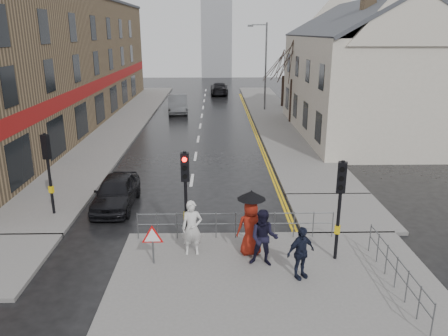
{
  "coord_description": "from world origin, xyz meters",
  "views": [
    {
      "loc": [
        1.24,
        -13.89,
        7.37
      ],
      "look_at": [
        1.59,
        3.45,
        1.92
      ],
      "focal_mm": 35.0,
      "sensor_mm": 36.0,
      "label": 1
    }
  ],
  "objects_px": {
    "car_parked": "(116,192)",
    "car_mid": "(178,104)",
    "pedestrian_a": "(192,228)",
    "pedestrian_d": "(301,253)",
    "pedestrian_b": "(264,238)",
    "pedestrian_with_umbrella": "(251,222)"
  },
  "relations": [
    {
      "from": "pedestrian_with_umbrella",
      "to": "pedestrian_d",
      "type": "xyz_separation_m",
      "value": [
        1.39,
        -1.52,
        -0.35
      ]
    },
    {
      "from": "pedestrian_b",
      "to": "pedestrian_d",
      "type": "height_order",
      "value": "pedestrian_b"
    },
    {
      "from": "pedestrian_d",
      "to": "car_mid",
      "type": "distance_m",
      "value": 29.86
    },
    {
      "from": "car_parked",
      "to": "car_mid",
      "type": "xyz_separation_m",
      "value": [
        0.81,
        23.1,
        0.13
      ]
    },
    {
      "from": "pedestrian_a",
      "to": "car_parked",
      "type": "bearing_deg",
      "value": 125.48
    },
    {
      "from": "pedestrian_a",
      "to": "car_parked",
      "type": "height_order",
      "value": "pedestrian_a"
    },
    {
      "from": "pedestrian_a",
      "to": "pedestrian_d",
      "type": "distance_m",
      "value": 3.71
    },
    {
      "from": "pedestrian_a",
      "to": "pedestrian_b",
      "type": "bearing_deg",
      "value": -21.18
    },
    {
      "from": "pedestrian_a",
      "to": "pedestrian_b",
      "type": "xyz_separation_m",
      "value": [
        2.33,
        -0.79,
        -0.0
      ]
    },
    {
      "from": "pedestrian_b",
      "to": "car_parked",
      "type": "bearing_deg",
      "value": 148.53
    },
    {
      "from": "pedestrian_d",
      "to": "pedestrian_a",
      "type": "bearing_deg",
      "value": 127.2
    },
    {
      "from": "car_mid",
      "to": "pedestrian_with_umbrella",
      "type": "bearing_deg",
      "value": -85.78
    },
    {
      "from": "pedestrian_b",
      "to": "pedestrian_d",
      "type": "distance_m",
      "value": 1.3
    },
    {
      "from": "pedestrian_with_umbrella",
      "to": "car_mid",
      "type": "distance_m",
      "value": 28.12
    },
    {
      "from": "pedestrian_a",
      "to": "pedestrian_with_umbrella",
      "type": "bearing_deg",
      "value": -4.03
    },
    {
      "from": "car_parked",
      "to": "car_mid",
      "type": "bearing_deg",
      "value": 88.43
    },
    {
      "from": "pedestrian_a",
      "to": "pedestrian_d",
      "type": "relative_size",
      "value": 1.13
    },
    {
      "from": "car_parked",
      "to": "pedestrian_b",
      "type": "bearing_deg",
      "value": -41.95
    },
    {
      "from": "pedestrian_d",
      "to": "car_mid",
      "type": "xyz_separation_m",
      "value": [
        -6.1,
        29.23,
        -0.15
      ]
    },
    {
      "from": "pedestrian_d",
      "to": "car_parked",
      "type": "relative_size",
      "value": 0.41
    },
    {
      "from": "car_parked",
      "to": "car_mid",
      "type": "relative_size",
      "value": 0.81
    },
    {
      "from": "pedestrian_a",
      "to": "pedestrian_d",
      "type": "bearing_deg",
      "value": -27.45
    }
  ]
}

